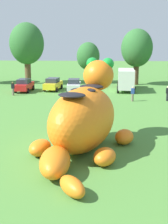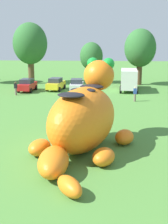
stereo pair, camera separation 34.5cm
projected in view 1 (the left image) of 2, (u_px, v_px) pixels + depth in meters
The scene contains 12 objects.
ground_plane at pixel (66, 146), 20.83m from camera, with size 160.00×160.00×0.00m, color #4C8438.
giant_inflatable_creature at pixel (83, 118), 19.79m from camera, with size 7.03×11.52×5.72m.
car_red at pixel (24, 85), 41.95m from camera, with size 2.09×4.18×1.72m.
car_yellow at pixel (53, 84), 42.92m from camera, with size 2.35×4.29×1.72m.
car_white at pixel (74, 85), 41.97m from camera, with size 2.07×4.17×1.72m.
box_truck at pixel (126, 79), 42.60m from camera, with size 2.61×6.49×2.95m.
tree_mid_left at pixel (27, 44), 47.96m from camera, with size 5.32×5.32×9.44m.
tree_centre_left at pixel (88, 56), 49.20m from camera, with size 3.64×3.64×6.46m.
tree_centre at pixel (137, 48), 47.09m from camera, with size 4.77×4.77×8.47m.
spectator_near_inflatable at pixel (133, 94), 35.43m from camera, with size 0.38×0.26×1.71m.
spectator_mid_field at pixel (13, 89), 39.05m from camera, with size 0.38×0.26×1.71m.
spectator_by_cars at pixel (168, 94), 35.61m from camera, with size 0.38×0.26×1.71m.
Camera 1 is at (2.32, -19.62, 7.08)m, focal length 49.77 mm.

